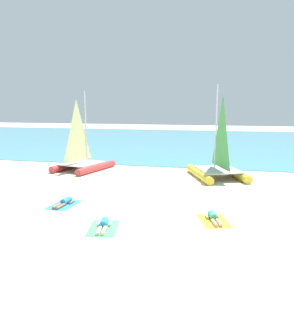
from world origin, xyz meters
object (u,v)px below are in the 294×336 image
Objects in this scene: towel_left at (64,205)px; towel_middle at (103,228)px; sailboat_yellow at (218,164)px; sailboat_red at (82,159)px; sunbather_middle at (104,224)px; sunbather_right at (213,217)px; sunbather_left at (65,202)px; towel_right at (214,221)px.

towel_middle is (2.99, -2.54, 0.00)m from towel_left.
sailboat_yellow is 9.80m from sailboat_red.
sunbather_middle is 4.56m from sunbather_right.
sunbather_left is 0.82× the size of towel_right.
towel_right is 1.23× the size of sunbather_right.
sailboat_red is (-9.80, 0.36, -0.05)m from sailboat_yellow.
sunbather_right is at bearing 12.83° from sunbather_middle.
towel_middle is (-3.88, -10.78, -0.89)m from sailboat_yellow.
sailboat_yellow reaches higher than towel_left.
towel_middle is at bearing -49.37° from sailboat_red.
sunbather_left reaches higher than towel_left.
sunbather_right is at bearing 107.31° from towel_right.
sailboat_red is 13.60m from sunbather_right.
sunbather_left and sunbather_middle have the same top height.
sailboat_yellow reaches higher than sunbather_right.
sunbather_middle is (5.91, -11.07, -0.72)m from sailboat_red.
sunbather_right is (4.14, 1.93, 0.00)m from sunbather_middle.
sunbather_right is (10.04, -9.14, -0.72)m from sailboat_red.
sailboat_yellow is 8.81m from sunbather_right.
sunbather_middle is at bearing -39.74° from towel_left.
sailboat_yellow reaches higher than towel_middle.
sunbather_middle is (-0.01, 0.07, 0.13)m from towel_middle.
sailboat_red is at bearing 137.56° from towel_right.
sunbather_left is at bearing -58.37° from sailboat_red.
sunbather_left is (-6.86, -8.17, -0.77)m from sailboat_yellow.
sailboat_red is 3.68× the size of sunbather_middle.
towel_left is 7.15m from towel_right.
towel_left is 3.87m from sunbather_middle.
sailboat_yellow is at bearing 50.20° from towel_left.
sunbather_middle is 1.01× the size of sunbather_right.
sailboat_yellow is 11.49m from towel_middle.
sunbather_right is at bearing -4.34° from towel_left.
sailboat_red reaches higher than sunbather_middle.
towel_middle is at bearing -131.60° from sailboat_yellow.
sunbather_left and sunbather_right have the same top height.
towel_right is at bearing 25.04° from towel_middle.
sailboat_yellow is 10.76m from towel_left.
towel_right is at bearing -110.10° from sailboat_yellow.
sunbather_left is 7.13m from sunbather_right.
towel_left is (-6.86, -8.24, -0.89)m from sailboat_yellow.
towel_right is (4.15, 1.87, -0.13)m from sunbather_middle.
towel_right is at bearing -2.91° from sunbather_left.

